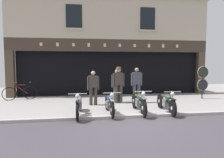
# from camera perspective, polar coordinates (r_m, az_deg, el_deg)

# --- Properties ---
(ground) EXTENTS (23.83, 22.00, 0.18)m
(ground) POSITION_cam_1_polar(r_m,az_deg,el_deg) (6.22, 8.40, -13.78)
(ground) COLOR gray
(shop_facade) EXTENTS (12.13, 4.42, 5.94)m
(shop_facade) POSITION_cam_1_polar(r_m,az_deg,el_deg) (13.78, -1.20, 3.46)
(shop_facade) COLOR black
(shop_facade) RESTS_ON ground
(motorcycle_left) EXTENTS (0.62, 2.08, 0.91)m
(motorcycle_left) POSITION_cam_1_polar(r_m,az_deg,el_deg) (7.43, -9.39, -7.06)
(motorcycle_left) COLOR black
(motorcycle_left) RESTS_ON ground
(motorcycle_center_left) EXTENTS (0.62, 1.92, 0.90)m
(motorcycle_center_left) POSITION_cam_1_polar(r_m,az_deg,el_deg) (7.56, -0.72, -6.88)
(motorcycle_center_left) COLOR black
(motorcycle_center_left) RESTS_ON ground
(motorcycle_center) EXTENTS (0.62, 2.10, 0.93)m
(motorcycle_center) POSITION_cam_1_polar(r_m,az_deg,el_deg) (7.83, 7.63, -6.38)
(motorcycle_center) COLOR black
(motorcycle_center) RESTS_ON ground
(motorcycle_center_right) EXTENTS (0.62, 2.01, 0.91)m
(motorcycle_center_right) POSITION_cam_1_polar(r_m,az_deg,el_deg) (8.12, 15.16, -6.24)
(motorcycle_center_right) COLOR black
(motorcycle_center_right) RESTS_ON ground
(salesman_left) EXTENTS (0.55, 0.29, 1.56)m
(salesman_left) POSITION_cam_1_polar(r_m,az_deg,el_deg) (9.16, -5.37, -2.10)
(salesman_left) COLOR #38332D
(salesman_left) RESTS_ON ground
(shopkeeper_center) EXTENTS (0.56, 0.26, 1.62)m
(shopkeeper_center) POSITION_cam_1_polar(r_m,az_deg,el_deg) (9.74, 1.49, -1.44)
(shopkeeper_center) COLOR #47423D
(shopkeeper_center) RESTS_ON ground
(salesman_right) EXTENTS (0.56, 0.25, 1.69)m
(salesman_right) POSITION_cam_1_polar(r_m,az_deg,el_deg) (9.68, 7.01, -1.26)
(salesman_right) COLOR #3D424C
(salesman_right) RESTS_ON ground
(assistant_far_right) EXTENTS (0.56, 0.34, 1.74)m
(assistant_far_right) POSITION_cam_1_polar(r_m,az_deg,el_deg) (9.55, 1.90, -1.13)
(assistant_far_right) COLOR #38332D
(assistant_far_right) RESTS_ON ground
(tyre_sign_pole) EXTENTS (0.62, 0.06, 1.74)m
(tyre_sign_pole) POSITION_cam_1_polar(r_m,az_deg,el_deg) (11.76, 24.40, -0.00)
(tyre_sign_pole) COLOR #232328
(tyre_sign_pole) RESTS_ON ground
(advert_board_near) EXTENTS (0.83, 0.03, 0.93)m
(advert_board_near) POSITION_cam_1_polar(r_m,az_deg,el_deg) (12.07, -13.20, 3.85)
(advert_board_near) COLOR silver
(advert_board_far) EXTENTS (0.68, 0.03, 0.91)m
(advert_board_far) POSITION_cam_1_polar(r_m,az_deg,el_deg) (12.23, -18.85, 3.75)
(advert_board_far) COLOR beige
(leaning_bicycle) EXTENTS (1.66, 0.61, 0.94)m
(leaning_bicycle) POSITION_cam_1_polar(r_m,az_deg,el_deg) (11.56, -24.74, -3.52)
(leaning_bicycle) COLOR black
(leaning_bicycle) RESTS_ON ground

